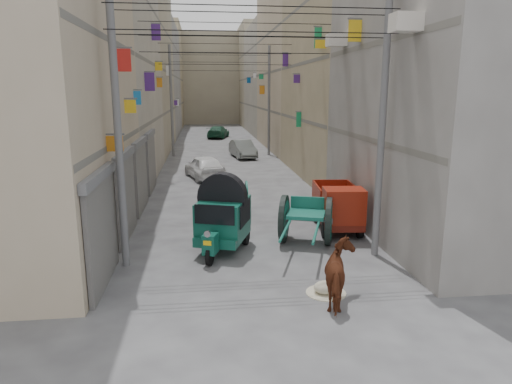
{
  "coord_description": "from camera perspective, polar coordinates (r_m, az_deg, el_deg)",
  "views": [
    {
      "loc": [
        -1.39,
        -6.34,
        4.75
      ],
      "look_at": [
        0.11,
        6.5,
        1.88
      ],
      "focal_mm": 32.0,
      "sensor_mm": 36.0,
      "label": 1
    }
  ],
  "objects": [
    {
      "name": "building_row_left",
      "position": [
        41.03,
        -16.44,
        14.39
      ],
      "size": [
        8.0,
        62.0,
        14.0
      ],
      "color": "tan",
      "rests_on": "ground"
    },
    {
      "name": "building_row_right",
      "position": [
        41.57,
        6.61,
        14.77
      ],
      "size": [
        8.0,
        62.0,
        14.0
      ],
      "color": "gray",
      "rests_on": "ground"
    },
    {
      "name": "end_cap_building",
      "position": [
        72.37,
        -5.72,
        13.82
      ],
      "size": [
        22.0,
        10.0,
        13.0
      ],
      "primitive_type": "cube",
      "color": "#9E967C",
      "rests_on": "ground"
    },
    {
      "name": "shutters_left",
      "position": [
        17.21,
        -14.97,
        1.17
      ],
      "size": [
        0.18,
        14.4,
        2.88
      ],
      "color": "#4D4D52",
      "rests_on": "ground"
    },
    {
      "name": "signboards",
      "position": [
        28.06,
        -3.89,
        9.78
      ],
      "size": [
        8.22,
        40.52,
        5.67
      ],
      "color": "#1A9256",
      "rests_on": "ground"
    },
    {
      "name": "utility_poles",
      "position": [
        23.39,
        -3.3,
        10.64
      ],
      "size": [
        7.4,
        22.2,
        8.0
      ],
      "color": "slate",
      "rests_on": "ground"
    },
    {
      "name": "overhead_cables",
      "position": [
        20.88,
        -2.95,
        18.03
      ],
      "size": [
        7.4,
        22.52,
        1.12
      ],
      "color": "black",
      "rests_on": "ground"
    },
    {
      "name": "auto_rickshaw",
      "position": [
        13.8,
        -4.17,
        -3.0
      ],
      "size": [
        2.0,
        2.68,
        1.82
      ],
      "rotation": [
        0.0,
        0.0,
        -0.33
      ],
      "color": "black",
      "rests_on": "ground"
    },
    {
      "name": "tonga_cart",
      "position": [
        14.53,
        6.29,
        -3.37
      ],
      "size": [
        2.28,
        3.61,
        1.53
      ],
      "rotation": [
        0.0,
        0.0,
        -0.33
      ],
      "color": "black",
      "rests_on": "ground"
    },
    {
      "name": "mini_truck",
      "position": [
        15.8,
        10.34,
        -2.17
      ],
      "size": [
        1.6,
        3.09,
        1.67
      ],
      "rotation": [
        0.0,
        0.0,
        -0.1
      ],
      "color": "black",
      "rests_on": "ground"
    },
    {
      "name": "second_cart",
      "position": [
        18.11,
        -3.37,
        -0.5
      ],
      "size": [
        1.49,
        1.33,
        1.28
      ],
      "rotation": [
        0.0,
        0.0,
        -0.03
      ],
      "color": "#155D4D",
      "rests_on": "ground"
    },
    {
      "name": "feed_sack",
      "position": [
        11.29,
        8.76,
        -11.69
      ],
      "size": [
        0.6,
        0.48,
        0.3
      ],
      "primitive_type": "ellipsoid",
      "color": "#BEB89E",
      "rests_on": "ground"
    },
    {
      "name": "horse",
      "position": [
        10.62,
        10.63,
        -10.12
      ],
      "size": [
        1.1,
        1.79,
        1.41
      ],
      "primitive_type": "imported",
      "rotation": [
        0.0,
        0.0,
        2.93
      ],
      "color": "#602A17",
      "rests_on": "ground"
    },
    {
      "name": "distant_car_white",
      "position": [
        25.38,
        -6.47,
        3.14
      ],
      "size": [
        2.52,
        4.13,
        1.31
      ],
      "primitive_type": "imported",
      "rotation": [
        0.0,
        0.0,
        3.41
      ],
      "color": "white",
      "rests_on": "ground"
    },
    {
      "name": "distant_car_grey",
      "position": [
        33.42,
        -1.68,
        5.42
      ],
      "size": [
        1.9,
        4.0,
        1.27
      ],
      "primitive_type": "imported",
      "rotation": [
        0.0,
        0.0,
        0.15
      ],
      "color": "slate",
      "rests_on": "ground"
    },
    {
      "name": "distant_car_green",
      "position": [
        47.81,
        -4.75,
        7.49
      ],
      "size": [
        2.67,
        4.52,
        1.23
      ],
      "primitive_type": "imported",
      "rotation": [
        0.0,
        0.0,
        2.9
      ],
      "color": "#1B4E36",
      "rests_on": "ground"
    }
  ]
}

